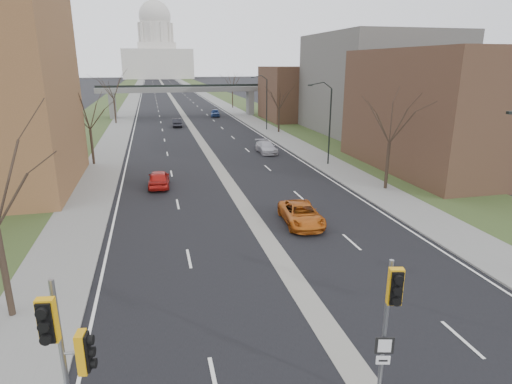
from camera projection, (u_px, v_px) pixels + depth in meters
name	position (u px, v px, depth m)	size (l,w,h in m)	color
road_surface	(169.00, 94.00, 153.75)	(20.00, 600.00, 0.01)	black
median_strip	(169.00, 94.00, 153.75)	(1.20, 600.00, 0.02)	gray
sidewalk_right	(202.00, 93.00, 156.43)	(4.00, 600.00, 0.12)	gray
sidewalk_left	(135.00, 94.00, 151.04)	(4.00, 600.00, 0.12)	gray
grass_verge_right	(219.00, 93.00, 157.78)	(8.00, 600.00, 0.10)	#344620
grass_verge_left	(117.00, 95.00, 149.70)	(8.00, 600.00, 0.10)	#344620
commercial_block_near	(457.00, 110.00, 43.87)	(16.00, 20.00, 12.00)	brown
commercial_block_mid	(377.00, 84.00, 66.67)	(18.00, 22.00, 15.00)	#62615A
commercial_block_far	(302.00, 93.00, 82.80)	(14.00, 14.00, 10.00)	brown
pedestrian_bridge	(183.00, 93.00, 87.21)	(34.00, 3.00, 6.45)	slate
capitol	(157.00, 52.00, 306.58)	(48.00, 42.00, 55.75)	silver
streetlight_mid	(324.00, 100.00, 44.40)	(2.61, 0.20, 8.70)	black
streetlight_far	(262.00, 87.00, 68.59)	(2.61, 0.20, 8.70)	black
tree_left_b	(88.00, 107.00, 44.81)	(6.75, 6.75, 8.81)	#382B21
tree_left_c	(112.00, 84.00, 76.21)	(7.65, 7.65, 9.99)	#382B21
tree_right_a	(392.00, 113.00, 35.63)	(7.20, 7.20, 9.40)	#382B21
tree_right_b	(279.00, 95.00, 66.58)	(6.30, 6.30, 8.22)	#382B21
tree_right_c	(232.00, 79.00, 103.45)	(7.65, 7.65, 9.99)	#382B21
signal_pole_left	(66.00, 348.00, 11.09)	(1.08, 0.93, 5.43)	gray
signal_pole_median	(390.00, 312.00, 12.68)	(0.65, 0.85, 5.10)	gray
car_left_near	(159.00, 178.00, 38.11)	(1.82, 4.52, 1.54)	#B31A14
car_left_far	(177.00, 123.00, 74.35)	(1.51, 4.32, 1.42)	black
car_right_near	(301.00, 214.00, 29.29)	(2.37, 5.15, 1.43)	#B65513
car_right_mid	(266.00, 147.00, 52.66)	(1.98, 4.86, 1.41)	#B4B2BA
car_right_far	(215.00, 113.00, 88.50)	(1.81, 4.50, 1.53)	navy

